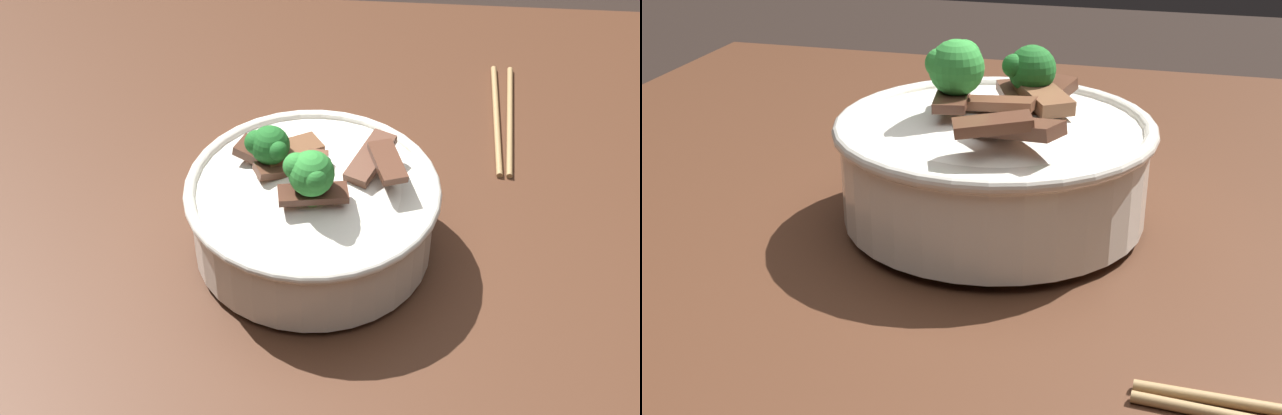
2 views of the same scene
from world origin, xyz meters
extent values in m
cube|color=#472819|center=(0.00, 0.00, 0.77)|extent=(1.29, 1.02, 0.04)
cube|color=#472819|center=(0.57, -0.43, 0.37)|extent=(0.07, 0.07, 0.75)
cylinder|color=silver|center=(0.14, 0.00, 0.79)|extent=(0.11, 0.11, 0.01)
cylinder|color=silver|center=(0.14, 0.00, 0.83)|extent=(0.24, 0.24, 0.07)
torus|color=silver|center=(0.14, 0.00, 0.87)|extent=(0.25, 0.25, 0.01)
ellipsoid|color=white|center=(0.14, 0.00, 0.85)|extent=(0.22, 0.22, 0.06)
cube|color=brown|center=(0.17, -0.03, 0.89)|extent=(0.07, 0.06, 0.02)
cube|color=#563323|center=(0.07, -0.01, 0.90)|extent=(0.04, 0.06, 0.01)
cube|color=#563323|center=(0.09, -0.03, 0.89)|extent=(0.05, 0.07, 0.02)
cube|color=brown|center=(0.14, 0.00, 0.89)|extent=(0.03, 0.06, 0.01)
cube|color=#4C2B1E|center=(0.14, 0.03, 0.89)|extent=(0.07, 0.04, 0.01)
cube|color=#563323|center=(0.19, -0.03, 0.88)|extent=(0.08, 0.05, 0.02)
cube|color=#563323|center=(0.17, -0.01, 0.88)|extent=(0.06, 0.05, 0.02)
cylinder|color=#7AB256|center=(0.18, -0.02, 0.88)|extent=(0.02, 0.02, 0.02)
sphere|color=#1E6023|center=(0.18, -0.02, 0.91)|extent=(0.04, 0.04, 0.04)
sphere|color=#1E6023|center=(0.20, -0.02, 0.91)|extent=(0.02, 0.02, 0.02)
sphere|color=#1E6023|center=(0.18, -0.01, 0.91)|extent=(0.02, 0.02, 0.02)
cylinder|color=#6BA84C|center=(0.14, 0.03, 0.89)|extent=(0.02, 0.02, 0.03)
sphere|color=#2D8433|center=(0.14, 0.03, 0.92)|extent=(0.04, 0.04, 0.04)
sphere|color=#2D8433|center=(0.15, 0.03, 0.92)|extent=(0.03, 0.03, 0.03)
sphere|color=#2D8433|center=(0.14, 0.04, 0.92)|extent=(0.02, 0.02, 0.02)
cylinder|color=#9E7A4C|center=(-0.06, -0.24, 0.79)|extent=(0.01, 0.22, 0.01)
cylinder|color=#9E7A4C|center=(-0.08, -0.24, 0.79)|extent=(0.02, 0.22, 0.01)
camera|label=1|loc=(0.08, 0.68, 1.46)|focal=52.09mm
camera|label=2|loc=(-0.47, -0.14, 1.09)|focal=48.28mm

